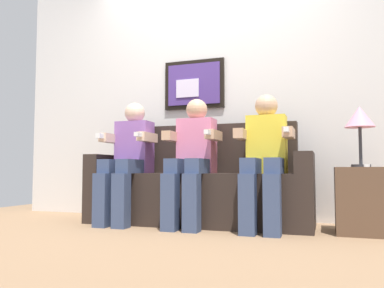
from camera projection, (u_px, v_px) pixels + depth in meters
name	position (u px, v px, depth m)	size (l,w,h in m)	color
ground_plane	(186.00, 229.00, 3.12)	(5.70, 5.70, 0.00)	#8C6B4C
back_wall_assembly	(211.00, 89.00, 3.93)	(4.38, 0.10, 2.60)	silver
couch	(198.00, 189.00, 3.45)	(1.98, 0.58, 0.90)	#2D231E
person_on_left	(128.00, 156.00, 3.51)	(0.46, 0.56, 1.11)	#8C59A5
person_in_middle	(192.00, 155.00, 3.31)	(0.46, 0.56, 1.11)	pink
person_on_right	(265.00, 154.00, 3.11)	(0.46, 0.56, 1.11)	yellow
side_table_right	(363.00, 200.00, 2.91)	(0.40, 0.40, 0.50)	brown
table_lamp	(360.00, 120.00, 2.92)	(0.22, 0.22, 0.46)	#333338
spare_remote_on_table	(366.00, 166.00, 2.81)	(0.04, 0.13, 0.02)	white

